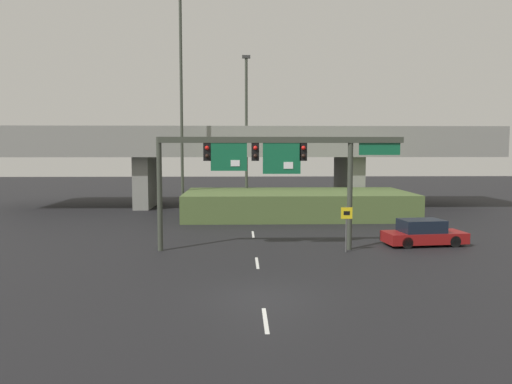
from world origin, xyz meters
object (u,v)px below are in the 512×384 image
signal_gantry (270,160)px  highway_light_pole_far (181,102)px  parked_sedan_near_right (423,233)px  highway_light_pole_near (246,130)px  speed_limit_sign (346,222)px

signal_gantry → highway_light_pole_far: size_ratio=0.74×
signal_gantry → highway_light_pole_far: (-6.40, 14.83, 4.40)m
parked_sedan_near_right → signal_gantry: bearing=-179.3°
highway_light_pole_near → highway_light_pole_far: size_ratio=0.76×
highway_light_pole_near → signal_gantry: bearing=-86.4°
highway_light_pole_near → highway_light_pole_far: 6.09m
parked_sedan_near_right → speed_limit_sign: bearing=-165.7°
highway_light_pole_near → parked_sedan_near_right: size_ratio=2.85×
speed_limit_sign → highway_light_pole_near: size_ratio=0.18×
signal_gantry → highway_light_pole_near: 17.02m
signal_gantry → highway_light_pole_near: highway_light_pole_near is taller
highway_light_pole_near → parked_sedan_near_right: highway_light_pole_near is taller
signal_gantry → parked_sedan_near_right: bearing=7.1°
signal_gantry → parked_sedan_near_right: (8.77, 1.10, -4.17)m
speed_limit_sign → highway_light_pole_near: 19.08m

